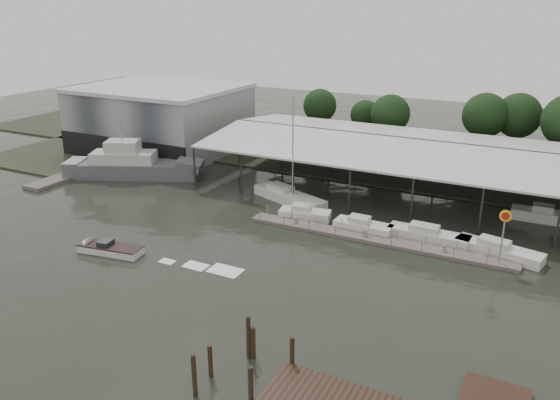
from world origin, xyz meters
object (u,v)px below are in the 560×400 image
at_px(white_sailboat, 288,197).
at_px(grey_trawler, 133,166).
at_px(speedboat_underway, 105,248).
at_px(shell_fuel_sign, 504,227).

bearing_deg(white_sailboat, grey_trawler, -157.39).
bearing_deg(white_sailboat, speedboat_underway, -93.71).
relative_size(shell_fuel_sign, speedboat_underway, 0.31).
distance_m(shell_fuel_sign, speedboat_underway, 37.91).
relative_size(shell_fuel_sign, white_sailboat, 0.42).
distance_m(shell_fuel_sign, white_sailboat, 26.25).
xyz_separation_m(shell_fuel_sign, speedboat_underway, (-34.87, -14.46, -3.53)).
xyz_separation_m(white_sailboat, speedboat_underway, (-9.70, -21.13, -0.25)).
relative_size(white_sailboat, speedboat_underway, 0.73).
bearing_deg(grey_trawler, white_sailboat, -22.73).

